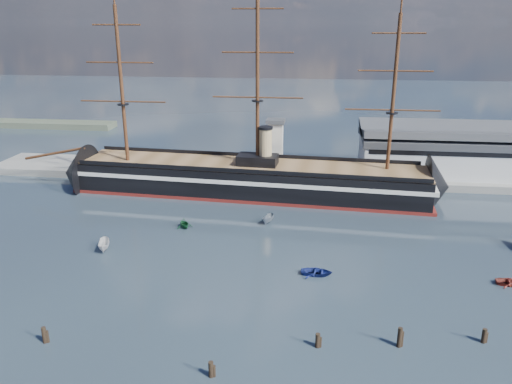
# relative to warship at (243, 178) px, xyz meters

# --- Properties ---
(ground) EXTENTS (600.00, 600.00, 0.00)m
(ground) POSITION_rel_warship_xyz_m (4.13, -20.00, -4.04)
(ground) COLOR #232B36
(ground) RESTS_ON ground
(quay) EXTENTS (180.00, 18.00, 2.00)m
(quay) POSITION_rel_warship_xyz_m (14.13, 16.00, -4.04)
(quay) COLOR slate
(quay) RESTS_ON ground
(warehouse) EXTENTS (63.00, 21.00, 11.60)m
(warehouse) POSITION_rel_warship_xyz_m (62.13, 20.00, 3.95)
(warehouse) COLOR #B7BABC
(warehouse) RESTS_ON ground
(quay_tower) EXTENTS (5.00, 5.00, 15.00)m
(quay_tower) POSITION_rel_warship_xyz_m (7.13, 13.00, 5.72)
(quay_tower) COLOR silver
(quay_tower) RESTS_ON ground
(warship) EXTENTS (113.41, 22.39, 53.94)m
(warship) POSITION_rel_warship_xyz_m (0.00, 0.00, 0.00)
(warship) COLOR black
(warship) RESTS_ON ground
(motorboat_a) EXTENTS (6.48, 3.88, 2.44)m
(motorboat_a) POSITION_rel_warship_xyz_m (-21.60, -36.99, -4.04)
(motorboat_a) COLOR silver
(motorboat_a) RESTS_ON ground
(motorboat_b) EXTENTS (1.40, 3.42, 1.59)m
(motorboat_b) POSITION_rel_warship_xyz_m (19.23, -42.05, -4.04)
(motorboat_b) COLOR navy
(motorboat_b) RESTS_ON ground
(motorboat_c) EXTENTS (5.78, 3.52, 2.17)m
(motorboat_c) POSITION_rel_warship_xyz_m (8.48, -19.45, -4.04)
(motorboat_c) COLOR slate
(motorboat_c) RESTS_ON ground
(motorboat_d) EXTENTS (6.67, 5.85, 2.30)m
(motorboat_d) POSITION_rel_warship_xyz_m (-9.09, -24.27, -4.04)
(motorboat_d) COLOR #145329
(motorboat_d) RESTS_ON ground
(motorboat_e) EXTENTS (1.35, 3.15, 1.45)m
(motorboat_e) POSITION_rel_warship_xyz_m (51.67, -41.58, -4.04)
(motorboat_e) COLOR maroon
(motorboat_e) RESTS_ON ground
(piling_near_left) EXTENTS (0.64, 0.64, 3.10)m
(piling_near_left) POSITION_rel_warship_xyz_m (-17.65, -66.15, -4.04)
(piling_near_left) COLOR black
(piling_near_left) RESTS_ON ground
(piling_near_mid) EXTENTS (0.64, 0.64, 2.88)m
(piling_near_mid) POSITION_rel_warship_xyz_m (6.46, -70.24, -4.04)
(piling_near_mid) COLOR black
(piling_near_mid) RESTS_ON ground
(piling_near_right) EXTENTS (0.64, 0.64, 3.63)m
(piling_near_right) POSITION_rel_warship_xyz_m (30.49, -61.13, -4.04)
(piling_near_right) COLOR black
(piling_near_right) RESTS_ON ground
(piling_far_right) EXTENTS (0.64, 0.64, 2.83)m
(piling_far_right) POSITION_rel_warship_xyz_m (42.15, -58.76, -4.04)
(piling_far_right) COLOR black
(piling_far_right) RESTS_ON ground
(piling_extra) EXTENTS (0.64, 0.64, 2.79)m
(piling_extra) POSITION_rel_warship_xyz_m (19.51, -62.60, -4.04)
(piling_extra) COLOR black
(piling_extra) RESTS_ON ground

